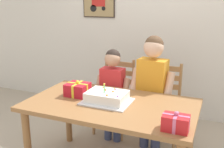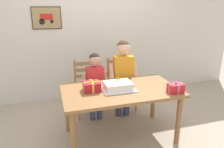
{
  "view_description": "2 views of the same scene",
  "coord_description": "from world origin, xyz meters",
  "px_view_note": "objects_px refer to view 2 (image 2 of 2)",
  "views": [
    {
      "loc": [
        0.9,
        -2.1,
        1.65
      ],
      "look_at": [
        -0.04,
        0.12,
        0.97
      ],
      "focal_mm": 42.66,
      "sensor_mm": 36.0,
      "label": 1
    },
    {
      "loc": [
        -0.87,
        -2.5,
        1.81
      ],
      "look_at": [
        -0.05,
        0.22,
        0.88
      ],
      "focal_mm": 34.16,
      "sensor_mm": 36.0,
      "label": 2
    }
  ],
  "objects_px": {
    "birthday_cake": "(118,86)",
    "child_younger": "(95,80)",
    "gift_box_red_large": "(176,88)",
    "dining_table": "(121,95)",
    "gift_box_beside_cake": "(92,86)",
    "chair_left": "(88,87)",
    "child_older": "(123,71)",
    "chair_right": "(121,84)"
  },
  "relations": [
    {
      "from": "chair_left",
      "to": "gift_box_red_large",
      "type": "bearing_deg",
      "value": -50.75
    },
    {
      "from": "dining_table",
      "to": "child_older",
      "type": "distance_m",
      "value": 0.64
    },
    {
      "from": "gift_box_beside_cake",
      "to": "chair_left",
      "type": "distance_m",
      "value": 0.85
    },
    {
      "from": "chair_left",
      "to": "child_younger",
      "type": "height_order",
      "value": "child_younger"
    },
    {
      "from": "birthday_cake",
      "to": "gift_box_red_large",
      "type": "xyz_separation_m",
      "value": [
        0.68,
        -0.3,
        0.01
      ]
    },
    {
      "from": "chair_left",
      "to": "chair_right",
      "type": "height_order",
      "value": "same"
    },
    {
      "from": "chair_left",
      "to": "child_older",
      "type": "xyz_separation_m",
      "value": [
        0.54,
        -0.27,
        0.32
      ]
    },
    {
      "from": "dining_table",
      "to": "chair_right",
      "type": "bearing_deg",
      "value": 70.59
    },
    {
      "from": "birthday_cake",
      "to": "chair_left",
      "type": "bearing_deg",
      "value": 107.14
    },
    {
      "from": "birthday_cake",
      "to": "dining_table",
      "type": "bearing_deg",
      "value": 3.87
    },
    {
      "from": "gift_box_red_large",
      "to": "chair_right",
      "type": "height_order",
      "value": "chair_right"
    },
    {
      "from": "gift_box_red_large",
      "to": "gift_box_beside_cake",
      "type": "distance_m",
      "value": 1.09
    },
    {
      "from": "birthday_cake",
      "to": "chair_left",
      "type": "xyz_separation_m",
      "value": [
        -0.26,
        0.85,
        -0.31
      ]
    },
    {
      "from": "birthday_cake",
      "to": "child_younger",
      "type": "height_order",
      "value": "child_younger"
    },
    {
      "from": "chair_right",
      "to": "gift_box_red_large",
      "type": "bearing_deg",
      "value": -73.36
    },
    {
      "from": "gift_box_red_large",
      "to": "dining_table",
      "type": "bearing_deg",
      "value": 154.43
    },
    {
      "from": "child_younger",
      "to": "birthday_cake",
      "type": "bearing_deg",
      "value": -72.32
    },
    {
      "from": "birthday_cake",
      "to": "gift_box_red_large",
      "type": "height_order",
      "value": "birthday_cake"
    },
    {
      "from": "gift_box_beside_cake",
      "to": "chair_left",
      "type": "bearing_deg",
      "value": 84.12
    },
    {
      "from": "chair_right",
      "to": "child_older",
      "type": "bearing_deg",
      "value": -102.18
    },
    {
      "from": "gift_box_beside_cake",
      "to": "child_younger",
      "type": "distance_m",
      "value": 0.55
    },
    {
      "from": "child_older",
      "to": "child_younger",
      "type": "xyz_separation_m",
      "value": [
        -0.46,
        0.0,
        -0.11
      ]
    },
    {
      "from": "gift_box_red_large",
      "to": "child_younger",
      "type": "distance_m",
      "value": 1.24
    },
    {
      "from": "child_older",
      "to": "child_younger",
      "type": "relative_size",
      "value": 1.16
    },
    {
      "from": "chair_left",
      "to": "gift_box_beside_cake",
      "type": "bearing_deg",
      "value": -95.88
    },
    {
      "from": "dining_table",
      "to": "child_older",
      "type": "relative_size",
      "value": 1.2
    },
    {
      "from": "chair_right",
      "to": "dining_table",
      "type": "bearing_deg",
      "value": -109.41
    },
    {
      "from": "gift_box_red_large",
      "to": "chair_left",
      "type": "bearing_deg",
      "value": 129.25
    },
    {
      "from": "gift_box_beside_cake",
      "to": "birthday_cake",
      "type": "bearing_deg",
      "value": -10.22
    },
    {
      "from": "dining_table",
      "to": "birthday_cake",
      "type": "bearing_deg",
      "value": -176.13
    },
    {
      "from": "dining_table",
      "to": "chair_left",
      "type": "distance_m",
      "value": 0.91
    },
    {
      "from": "dining_table",
      "to": "birthday_cake",
      "type": "xyz_separation_m",
      "value": [
        -0.04,
        -0.0,
        0.14
      ]
    },
    {
      "from": "gift_box_beside_cake",
      "to": "dining_table",
      "type": "bearing_deg",
      "value": -8.83
    },
    {
      "from": "birthday_cake",
      "to": "gift_box_red_large",
      "type": "distance_m",
      "value": 0.74
    },
    {
      "from": "gift_box_red_large",
      "to": "child_younger",
      "type": "height_order",
      "value": "child_younger"
    },
    {
      "from": "gift_box_red_large",
      "to": "child_older",
      "type": "relative_size",
      "value": 0.15
    },
    {
      "from": "child_younger",
      "to": "child_older",
      "type": "bearing_deg",
      "value": -0.05
    },
    {
      "from": "birthday_cake",
      "to": "child_older",
      "type": "bearing_deg",
      "value": 64.34
    },
    {
      "from": "gift_box_red_large",
      "to": "child_older",
      "type": "distance_m",
      "value": 0.97
    },
    {
      "from": "birthday_cake",
      "to": "gift_box_beside_cake",
      "type": "xyz_separation_m",
      "value": [
        -0.34,
        0.06,
        0.01
      ]
    },
    {
      "from": "gift_box_red_large",
      "to": "child_older",
      "type": "xyz_separation_m",
      "value": [
        -0.4,
        0.88,
        -0.0
      ]
    },
    {
      "from": "child_older",
      "to": "chair_right",
      "type": "bearing_deg",
      "value": 77.82
    }
  ]
}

